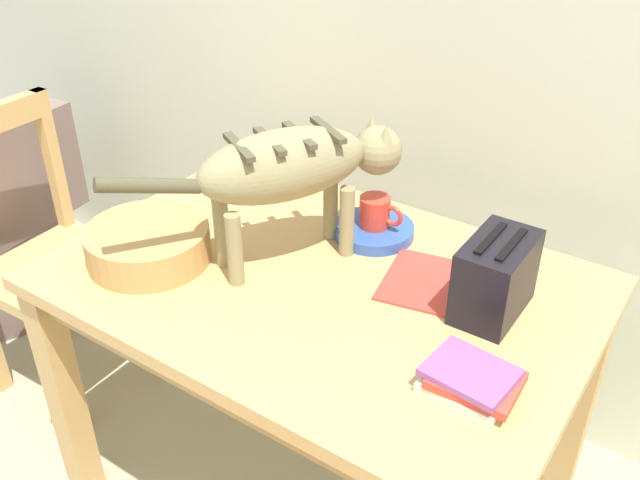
{
  "coord_description": "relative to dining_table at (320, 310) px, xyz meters",
  "views": [
    {
      "loc": [
        0.64,
        0.4,
        1.66
      ],
      "look_at": [
        -0.1,
        1.49,
        0.85
      ],
      "focal_mm": 39.08,
      "sensor_mm": 36.0,
      "label": 1
    }
  ],
  "objects": [
    {
      "name": "wall_rear",
      "position": [
        0.1,
        0.68,
        0.6
      ],
      "size": [
        5.2,
        0.11,
        2.5
      ],
      "color": "silver",
      "rests_on": "ground_plane"
    },
    {
      "name": "dining_table",
      "position": [
        0.0,
        0.0,
        0.0
      ],
      "size": [
        1.21,
        0.83,
        0.75
      ],
      "color": "tan",
      "rests_on": "ground_plane"
    },
    {
      "name": "cat",
      "position": [
        -0.1,
        0.04,
        0.33
      ],
      "size": [
        0.39,
        0.63,
        0.33
      ],
      "rotation": [
        0.0,
        0.0,
        -0.52
      ],
      "color": "#90865E",
      "rests_on": "dining_table"
    },
    {
      "name": "saucer_bowl",
      "position": [
        0.01,
        0.23,
        0.11
      ],
      "size": [
        0.2,
        0.2,
        0.03
      ],
      "primitive_type": "cylinder",
      "color": "#3057AE",
      "rests_on": "dining_table"
    },
    {
      "name": "coffee_mug",
      "position": [
        0.01,
        0.23,
        0.16
      ],
      "size": [
        0.12,
        0.08,
        0.08
      ],
      "color": "red",
      "rests_on": "saucer_bowl"
    },
    {
      "name": "magazine",
      "position": [
        0.26,
        0.13,
        0.1
      ],
      "size": [
        0.32,
        0.27,
        0.01
      ],
      "primitive_type": "cube",
      "rotation": [
        0.0,
        0.0,
        0.2
      ],
      "color": "#DD3E33",
      "rests_on": "dining_table"
    },
    {
      "name": "book_stack",
      "position": [
        0.44,
        -0.15,
        0.12
      ],
      "size": [
        0.18,
        0.14,
        0.05
      ],
      "color": "silver",
      "rests_on": "dining_table"
    },
    {
      "name": "wicker_basket",
      "position": [
        -0.38,
        -0.17,
        0.14
      ],
      "size": [
        0.29,
        0.29,
        0.09
      ],
      "color": "tan",
      "rests_on": "dining_table"
    },
    {
      "name": "toaster",
      "position": [
        0.37,
        0.1,
        0.18
      ],
      "size": [
        0.12,
        0.2,
        0.18
      ],
      "color": "black",
      "rests_on": "dining_table"
    },
    {
      "name": "wooden_chair_near",
      "position": [
        -0.99,
        -0.05,
        -0.2
      ],
      "size": [
        0.43,
        0.43,
        0.93
      ],
      "rotation": [
        0.0,
        0.0,
        -1.54
      ],
      "color": "tan",
      "rests_on": "ground_plane"
    }
  ]
}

